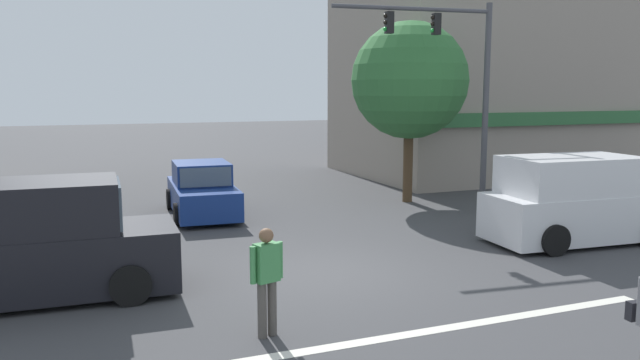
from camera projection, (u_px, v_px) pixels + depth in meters
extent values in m
plane|color=#3D3D3F|center=(323.00, 273.00, 12.70)|extent=(120.00, 120.00, 0.00)
cube|color=silver|center=(410.00, 334.00, 9.49)|extent=(9.00, 0.24, 0.01)
cube|color=gray|center=(480.00, 83.00, 27.62)|extent=(11.15, 8.33, 7.97)
cube|color=#2D6638|center=(546.00, 119.00, 23.91)|extent=(10.59, 0.24, 0.50)
cylinder|color=#4C3823|center=(408.00, 163.00, 20.60)|extent=(0.32, 0.32, 2.57)
sphere|color=#337038|center=(410.00, 80.00, 20.21)|extent=(3.81, 3.81, 3.81)
cylinder|color=#47474C|center=(485.00, 110.00, 18.56)|extent=(0.18, 0.18, 6.20)
cylinder|color=#47474C|center=(413.00, 9.00, 17.50)|extent=(4.79, 0.63, 0.12)
cube|color=black|center=(436.00, 24.00, 17.76)|extent=(0.22, 0.26, 0.60)
sphere|color=black|center=(433.00, 17.00, 17.70)|extent=(0.12, 0.12, 0.12)
sphere|color=black|center=(433.00, 24.00, 17.72)|extent=(0.12, 0.12, 0.12)
sphere|color=green|center=(432.00, 30.00, 17.75)|extent=(0.12, 0.12, 0.12)
cube|color=black|center=(389.00, 23.00, 17.37)|extent=(0.22, 0.26, 0.60)
sphere|color=black|center=(385.00, 16.00, 17.31)|extent=(0.12, 0.12, 0.12)
sphere|color=black|center=(385.00, 22.00, 17.33)|extent=(0.12, 0.12, 0.12)
sphere|color=green|center=(385.00, 29.00, 17.36)|extent=(0.12, 0.12, 0.12)
cube|color=navy|center=(202.00, 197.00, 18.43)|extent=(1.98, 4.21, 0.80)
cube|color=navy|center=(201.00, 173.00, 18.42)|extent=(1.69, 2.00, 0.64)
cube|color=#475666|center=(206.00, 177.00, 17.50)|extent=(1.44, 0.16, 0.54)
cylinder|color=black|center=(239.00, 211.00, 17.52)|extent=(0.22, 0.65, 0.64)
cylinder|color=black|center=(177.00, 215.00, 17.00)|extent=(0.22, 0.65, 0.64)
cylinder|color=black|center=(224.00, 196.00, 19.91)|extent=(0.22, 0.65, 0.64)
cylinder|color=black|center=(170.00, 199.00, 19.40)|extent=(0.22, 0.65, 0.64)
cube|color=black|center=(44.00, 262.00, 11.06)|extent=(4.68, 2.04, 1.10)
cube|color=black|center=(21.00, 208.00, 10.82)|extent=(3.28, 1.94, 0.90)
cube|color=#475666|center=(119.00, 202.00, 11.35)|extent=(0.13, 1.66, 0.76)
cylinder|color=black|center=(126.00, 258.00, 12.43)|extent=(0.73, 0.23, 0.72)
cylinder|color=black|center=(131.00, 285.00, 10.71)|extent=(0.73, 0.23, 0.72)
cube|color=silver|center=(579.00, 215.00, 15.19)|extent=(4.72, 2.15, 1.10)
cube|color=silver|center=(572.00, 175.00, 14.95)|extent=(3.32, 2.02, 0.90)
cube|color=#475666|center=(626.00, 172.00, 15.45)|extent=(0.17, 1.66, 0.76)
cylinder|color=black|center=(599.00, 217.00, 16.53)|extent=(0.73, 0.25, 0.72)
cylinder|color=black|center=(506.00, 224.00, 15.66)|extent=(0.73, 0.25, 0.72)
cylinder|color=black|center=(555.00, 240.00, 13.93)|extent=(0.73, 0.25, 0.72)
cube|color=black|center=(638.00, 311.00, 7.73)|extent=(0.29, 0.15, 0.24)
cylinder|color=#4C4742|center=(272.00, 308.00, 9.41)|extent=(0.14, 0.14, 0.86)
cylinder|color=#4C4742|center=(262.00, 310.00, 9.30)|extent=(0.14, 0.14, 0.86)
cube|color=#3F8C4C|center=(267.00, 262.00, 9.25)|extent=(0.41, 0.31, 0.58)
sphere|color=brown|center=(266.00, 235.00, 9.20)|extent=(0.22, 0.22, 0.22)
cylinder|color=#3F8C4C|center=(280.00, 260.00, 9.40)|extent=(0.09, 0.09, 0.56)
cylinder|color=#3F8C4C|center=(253.00, 265.00, 9.11)|extent=(0.09, 0.09, 0.56)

